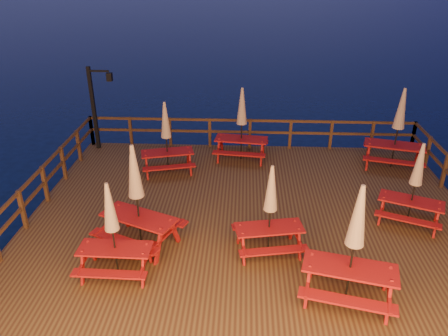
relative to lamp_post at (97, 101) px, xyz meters
The scene contains 13 objects.
ground 7.39m from the lamp_post, 40.16° to the right, with size 500.00×500.00×0.00m, color black.
deck 7.33m from the lamp_post, 40.16° to the right, with size 12.00×10.00×0.40m, color #412414.
deck_piles 7.48m from the lamp_post, 40.16° to the right, with size 11.44×9.44×1.40m.
railing 6.15m from the lamp_post, 27.22° to the right, with size 11.80×9.75×1.10m.
lamp_post is the anchor object (origin of this frame).
picnic_table_0 10.59m from the lamp_post, 25.33° to the right, with size 1.98×1.83×2.29m.
picnic_table_1 3.32m from the lamp_post, 33.71° to the right, with size 1.94×1.73×2.37m.
picnic_table_2 7.34m from the lamp_post, 70.73° to the right, with size 1.61×1.34×2.28m.
picnic_table_3 5.16m from the lamp_post, ahead, with size 1.93×1.65×2.53m.
picnic_table_4 8.33m from the lamp_post, 45.65° to the right, with size 1.81×1.58×2.28m.
picnic_table_5 10.49m from the lamp_post, 45.41° to the right, with size 2.17×1.92×2.66m.
picnic_table_6 10.20m from the lamp_post, ahead, with size 2.22×1.98×2.70m.
picnic_table_7 6.40m from the lamp_post, 65.03° to the right, with size 2.31×2.14×2.64m.
Camera 1 is at (-0.23, -9.98, 6.84)m, focal length 35.00 mm.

